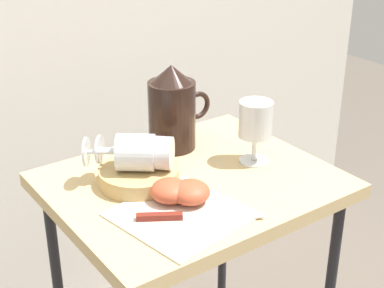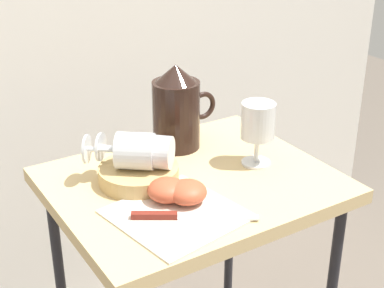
{
  "view_description": "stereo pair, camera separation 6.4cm",
  "coord_description": "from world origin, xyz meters",
  "px_view_note": "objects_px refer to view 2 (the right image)",
  "views": [
    {
      "loc": [
        -0.61,
        -0.86,
        1.3
      ],
      "look_at": [
        0.0,
        0.0,
        0.81
      ],
      "focal_mm": 53.85,
      "sensor_mm": 36.0,
      "label": 1
    },
    {
      "loc": [
        -0.56,
        -0.9,
        1.3
      ],
      "look_at": [
        0.0,
        0.0,
        0.81
      ],
      "focal_mm": 53.85,
      "sensor_mm": 36.0,
      "label": 2
    }
  ],
  "objects_px": {
    "basket_tray": "(139,174)",
    "wine_glass_upright": "(258,124)",
    "wine_glass_tipped_near": "(133,151)",
    "apple_half_right": "(187,192)",
    "pitcher": "(177,114)",
    "table": "(192,210)",
    "wine_glass_tipped_far": "(148,151)",
    "knife": "(176,216)",
    "apple_half_left": "(167,190)"
  },
  "relations": [
    {
      "from": "basket_tray",
      "to": "wine_glass_upright",
      "type": "distance_m",
      "value": 0.27
    },
    {
      "from": "basket_tray",
      "to": "wine_glass_tipped_near",
      "type": "height_order",
      "value": "wine_glass_tipped_near"
    },
    {
      "from": "wine_glass_tipped_near",
      "to": "apple_half_right",
      "type": "relative_size",
      "value": 1.98
    },
    {
      "from": "pitcher",
      "to": "wine_glass_upright",
      "type": "height_order",
      "value": "pitcher"
    },
    {
      "from": "table",
      "to": "wine_glass_tipped_near",
      "type": "distance_m",
      "value": 0.19
    },
    {
      "from": "wine_glass_upright",
      "to": "wine_glass_tipped_far",
      "type": "height_order",
      "value": "wine_glass_upright"
    },
    {
      "from": "pitcher",
      "to": "wine_glass_tipped_near",
      "type": "distance_m",
      "value": 0.2
    },
    {
      "from": "pitcher",
      "to": "knife",
      "type": "bearing_deg",
      "value": -121.1
    },
    {
      "from": "wine_glass_tipped_far",
      "to": "wine_glass_tipped_near",
      "type": "bearing_deg",
      "value": 161.36
    },
    {
      "from": "wine_glass_upright",
      "to": "wine_glass_tipped_far",
      "type": "xyz_separation_m",
      "value": [
        -0.24,
        0.05,
        -0.02
      ]
    },
    {
      "from": "wine_glass_tipped_near",
      "to": "knife",
      "type": "height_order",
      "value": "wine_glass_tipped_near"
    },
    {
      "from": "wine_glass_tipped_near",
      "to": "apple_half_right",
      "type": "distance_m",
      "value": 0.14
    },
    {
      "from": "wine_glass_upright",
      "to": "pitcher",
      "type": "bearing_deg",
      "value": 120.99
    },
    {
      "from": "pitcher",
      "to": "wine_glass_upright",
      "type": "distance_m",
      "value": 0.2
    },
    {
      "from": "pitcher",
      "to": "apple_half_left",
      "type": "bearing_deg",
      "value": -124.91
    },
    {
      "from": "pitcher",
      "to": "wine_glass_tipped_far",
      "type": "xyz_separation_m",
      "value": [
        -0.14,
        -0.12,
        -0.01
      ]
    },
    {
      "from": "pitcher",
      "to": "wine_glass_tipped_near",
      "type": "height_order",
      "value": "pitcher"
    },
    {
      "from": "table",
      "to": "pitcher",
      "type": "distance_m",
      "value": 0.23
    },
    {
      "from": "knife",
      "to": "apple_half_right",
      "type": "bearing_deg",
      "value": 38.93
    },
    {
      "from": "table",
      "to": "apple_half_right",
      "type": "distance_m",
      "value": 0.14
    },
    {
      "from": "table",
      "to": "wine_glass_tipped_far",
      "type": "relative_size",
      "value": 4.69
    },
    {
      "from": "wine_glass_tipped_far",
      "to": "apple_half_right",
      "type": "xyz_separation_m",
      "value": [
        0.02,
        -0.12,
        -0.04
      ]
    },
    {
      "from": "basket_tray",
      "to": "wine_glass_upright",
      "type": "xyz_separation_m",
      "value": [
        0.26,
        -0.06,
        0.08
      ]
    },
    {
      "from": "wine_glass_tipped_far",
      "to": "apple_half_left",
      "type": "xyz_separation_m",
      "value": [
        -0.01,
        -0.09,
        -0.04
      ]
    },
    {
      "from": "table",
      "to": "pitcher",
      "type": "xyz_separation_m",
      "value": [
        0.05,
        0.15,
        0.16
      ]
    },
    {
      "from": "apple_half_left",
      "to": "apple_half_right",
      "type": "height_order",
      "value": "same"
    },
    {
      "from": "wine_glass_tipped_far",
      "to": "apple_half_left",
      "type": "bearing_deg",
      "value": -94.79
    },
    {
      "from": "knife",
      "to": "wine_glass_tipped_near",
      "type": "bearing_deg",
      "value": 89.91
    },
    {
      "from": "apple_half_left",
      "to": "knife",
      "type": "distance_m",
      "value": 0.07
    },
    {
      "from": "wine_glass_upright",
      "to": "knife",
      "type": "relative_size",
      "value": 0.69
    },
    {
      "from": "wine_glass_tipped_far",
      "to": "apple_half_right",
      "type": "bearing_deg",
      "value": -79.95
    },
    {
      "from": "basket_tray",
      "to": "wine_glass_upright",
      "type": "relative_size",
      "value": 1.16
    },
    {
      "from": "basket_tray",
      "to": "pitcher",
      "type": "distance_m",
      "value": 0.2
    },
    {
      "from": "pitcher",
      "to": "wine_glass_upright",
      "type": "relative_size",
      "value": 1.4
    },
    {
      "from": "apple_half_left",
      "to": "wine_glass_tipped_far",
      "type": "bearing_deg",
      "value": 85.21
    },
    {
      "from": "basket_tray",
      "to": "knife",
      "type": "bearing_deg",
      "value": -93.48
    },
    {
      "from": "table",
      "to": "apple_half_left",
      "type": "distance_m",
      "value": 0.14
    },
    {
      "from": "wine_glass_tipped_near",
      "to": "wine_glass_tipped_far",
      "type": "xyz_separation_m",
      "value": [
        0.03,
        -0.01,
        -0.0
      ]
    },
    {
      "from": "basket_tray",
      "to": "apple_half_right",
      "type": "xyz_separation_m",
      "value": [
        0.04,
        -0.13,
        0.01
      ]
    },
    {
      "from": "table",
      "to": "wine_glass_tipped_near",
      "type": "xyz_separation_m",
      "value": [
        -0.11,
        0.05,
        0.15
      ]
    },
    {
      "from": "wine_glass_tipped_near",
      "to": "wine_glass_upright",
      "type": "bearing_deg",
      "value": -13.27
    },
    {
      "from": "table",
      "to": "wine_glass_upright",
      "type": "relative_size",
      "value": 5.12
    },
    {
      "from": "apple_half_right",
      "to": "wine_glass_tipped_far",
      "type": "bearing_deg",
      "value": 100.05
    },
    {
      "from": "table",
      "to": "wine_glass_tipped_far",
      "type": "height_order",
      "value": "wine_glass_tipped_far"
    },
    {
      "from": "wine_glass_upright",
      "to": "apple_half_left",
      "type": "bearing_deg",
      "value": -171.38
    },
    {
      "from": "wine_glass_tipped_far",
      "to": "apple_half_right",
      "type": "relative_size",
      "value": 2.01
    },
    {
      "from": "apple_half_right",
      "to": "knife",
      "type": "relative_size",
      "value": 0.37
    },
    {
      "from": "wine_glass_tipped_near",
      "to": "pitcher",
      "type": "bearing_deg",
      "value": 32.83
    },
    {
      "from": "table",
      "to": "apple_half_left",
      "type": "relative_size",
      "value": 9.43
    },
    {
      "from": "wine_glass_upright",
      "to": "knife",
      "type": "xyz_separation_m",
      "value": [
        -0.27,
        -0.1,
        -0.09
      ]
    }
  ]
}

